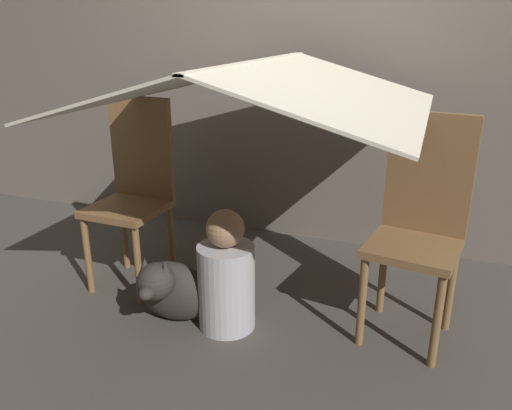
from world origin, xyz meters
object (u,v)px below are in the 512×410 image
at_px(chair_left, 134,187).
at_px(chair_right, 419,222).
at_px(person_front, 226,278).
at_px(dog, 170,289).

bearing_deg(chair_left, chair_right, 2.30).
bearing_deg(chair_left, person_front, -20.81).
distance_m(chair_left, dog, 0.63).
xyz_separation_m(chair_right, dog, (-1.08, -0.34, -0.36)).
relative_size(person_front, dog, 1.53).
xyz_separation_m(chair_left, person_front, (0.65, -0.28, -0.29)).
bearing_deg(dog, chair_left, 138.17).
bearing_deg(person_front, dog, -166.31).
relative_size(chair_left, person_front, 1.71).
relative_size(chair_right, person_front, 1.71).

